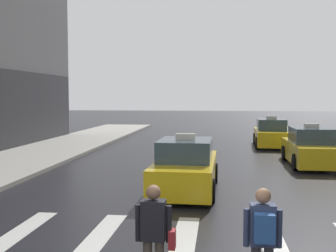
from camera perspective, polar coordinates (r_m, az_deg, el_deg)
name	(u,v)px	position (r m, az deg, el deg)	size (l,w,h in m)	color
crosswalk_markings	(185,237)	(9.04, 2.33, -14.98)	(11.30, 2.80, 0.01)	silver
taxi_lead	(186,168)	(13.09, 2.44, -5.72)	(2.00, 4.57, 1.80)	yellow
taxi_second	(311,148)	(18.89, 18.99, -2.92)	(1.94, 4.55, 1.80)	yellow
taxi_third	(271,134)	(25.32, 13.97, -1.09)	(2.06, 4.60, 1.80)	yellow
pedestrian_with_backpack	(263,236)	(6.27, 12.90, -14.47)	(0.55, 0.43, 1.65)	#333338
pedestrian_with_handbag	(154,232)	(6.38, -1.88, -14.39)	(0.60, 0.24, 1.65)	#473D33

